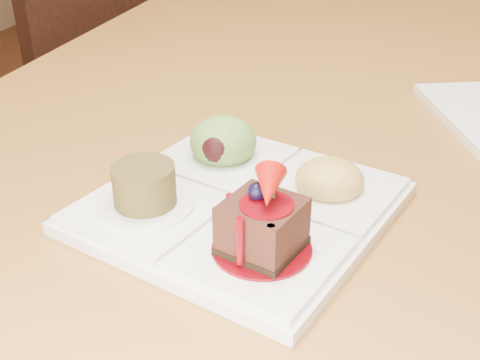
# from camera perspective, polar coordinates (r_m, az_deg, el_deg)

# --- Properties ---
(ground) EXTENTS (6.00, 6.00, 0.00)m
(ground) POSITION_cam_1_polar(r_m,az_deg,el_deg) (1.49, 9.25, -16.13)
(ground) COLOR #572B18
(dining_table) EXTENTS (1.00, 1.80, 0.75)m
(dining_table) POSITION_cam_1_polar(r_m,az_deg,el_deg) (1.11, 12.04, 9.51)
(dining_table) COLOR #965E26
(dining_table) RESTS_ON ground
(chair_left) EXTENTS (0.54, 0.54, 1.02)m
(chair_left) POSITION_cam_1_polar(r_m,az_deg,el_deg) (1.62, -10.78, 11.94)
(chair_left) COLOR black
(chair_left) RESTS_ON ground
(sampler_plate) EXTENTS (0.31, 0.31, 0.10)m
(sampler_plate) POSITION_cam_1_polar(r_m,az_deg,el_deg) (0.55, 0.05, -1.22)
(sampler_plate) COLOR silver
(sampler_plate) RESTS_ON dining_table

